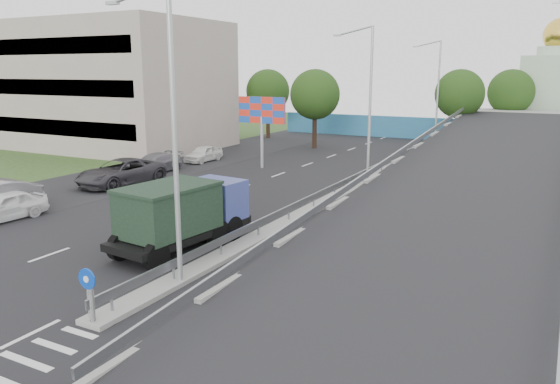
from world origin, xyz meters
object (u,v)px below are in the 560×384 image
Objects in this scene: lamp_post_mid at (368,96)px; parked_car_d at (154,163)px; church at (555,90)px; dump_truck at (183,212)px; sign_bollard at (90,295)px; lamp_post_near at (169,121)px; parked_car_a at (4,207)px; lamp_post_far at (436,88)px; billboard at (262,114)px; parked_car_e at (203,154)px; parked_car_c at (121,172)px.

lamp_post_mid is 16.44m from parked_car_d.
church reaches higher than dump_truck.
sign_bollard is 0.17× the size of lamp_post_near.
sign_bollard is at bearing -22.85° from parked_car_a.
lamp_post_near and lamp_post_far have the same top height.
sign_bollard is 24.30m from lamp_post_mid.
billboard is (-9.00, 25.83, 3.15)m from sign_bollard.
parked_car_e is (-14.95, -17.66, -5.13)m from lamp_post_far.
billboard reaches higher than parked_car_c.
lamp_post_near is 23.87m from billboard.
church is 45.37m from parked_car_d.
dump_truck is (6.82, -18.59, -2.58)m from billboard.
lamp_post_mid is 2.08× the size of parked_car_d.
lamp_post_far reaches higher than dump_truck.
lamp_post_mid is (0.00, 20.00, 0.00)m from lamp_post_near.
lamp_post_near is 5.88m from dump_truck.
parked_car_c reaches higher than parked_car_a.
church is at bearing 82.79° from dump_truck.
church is (9.89, 14.00, -0.50)m from lamp_post_far.
sign_bollard is at bearing -90.14° from lamp_post_far.
lamp_post_far is 1.48× the size of dump_truck.
sign_bollard is 14.46m from parked_car_a.
billboard is at bearing 112.49° from lamp_post_near.
parked_car_c is at bearing -116.84° from lamp_post_far.
lamp_post_near is 27.36m from parked_car_e.
billboard is 20.08m from parked_car_a.
lamp_post_far is 17.15m from church.
church is 2.22× the size of parked_car_c.
parked_car_d is at bearing 132.72° from lamp_post_near.
lamp_post_mid reaches higher than sign_bollard.
church is (9.89, 54.00, -0.50)m from lamp_post_near.
lamp_post_far is at bearing 74.36° from parked_car_a.
church is 40.51m from parked_car_e.
parked_car_d is (-15.12, 20.32, -0.33)m from sign_bollard.
sign_bollard is 0.12× the size of church.
dump_truck is 18.43m from parked_car_d.
parked_car_a is at bearing -78.66° from parked_car_d.
church reaches higher than parked_car_e.
parked_car_a is 14.05m from parked_car_d.
parked_car_a is at bearing -109.25° from lamp_post_far.
lamp_post_far reaches higher than parked_car_e.
parked_car_c is 1.28× the size of parked_car_d.
lamp_post_far is 1.83× the size of billboard.
lamp_post_near reaches higher than parked_car_a.
dump_truck is 1.71× the size of parked_car_e.
lamp_post_mid is 1.83× the size of billboard.
parked_car_d is at bearing -93.04° from parked_car_e.
lamp_post_mid is at bearing -9.12° from parked_car_e.
lamp_post_far is at bearing 59.47° from parked_car_d.
lamp_post_far is (0.11, 43.83, 4.77)m from sign_bollard.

